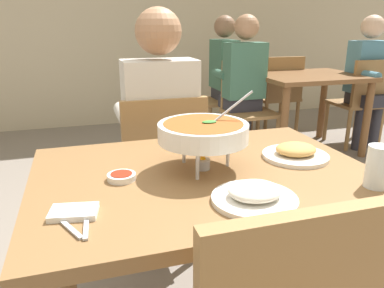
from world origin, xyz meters
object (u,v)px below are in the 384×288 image
(drink_glass, at_px, (378,169))
(patron_bg_left, at_px, (227,71))
(dining_table_main, at_px, (205,206))
(chair_bg_left, at_px, (231,94))
(dining_table_far, at_px, (308,89))
(chair_bg_middle, at_px, (362,98))
(chair_bg_right, at_px, (246,103))
(diner_main, at_px, (159,123))
(chair_bg_corner, at_px, (279,92))
(rice_plate, at_px, (255,195))
(patron_bg_middle, at_px, (369,75))
(patron_bg_right, at_px, (243,78))
(sauce_dish, at_px, (122,177))
(appetizer_plate, at_px, (296,153))
(curry_bowl, at_px, (203,133))
(chair_diner_main, at_px, (162,168))

(drink_glass, xyz_separation_m, patron_bg_left, (0.69, 2.87, -0.08))
(dining_table_main, distance_m, chair_bg_left, 2.83)
(drink_glass, relative_size, chair_bg_left, 0.14)
(dining_table_far, xyz_separation_m, chair_bg_middle, (0.60, -0.07, -0.12))
(dining_table_main, relative_size, chair_bg_left, 1.25)
(chair_bg_right, bearing_deg, dining_table_main, -118.48)
(dining_table_far, bearing_deg, drink_glass, -119.58)
(diner_main, bearing_deg, chair_bg_corner, 45.89)
(rice_plate, xyz_separation_m, chair_bg_left, (1.12, 2.82, -0.28))
(patron_bg_middle, bearing_deg, chair_bg_middle, -177.55)
(patron_bg_right, bearing_deg, sauce_dish, -123.23)
(appetizer_plate, bearing_deg, sauce_dish, -178.43)
(dining_table_main, xyz_separation_m, chair_bg_left, (1.18, 2.57, -0.13))
(appetizer_plate, distance_m, patron_bg_left, 2.69)
(chair_bg_right, xyz_separation_m, patron_bg_right, (-0.05, 0.01, 0.24))
(rice_plate, distance_m, patron_bg_middle, 3.21)
(chair_bg_middle, xyz_separation_m, patron_bg_left, (-1.21, 0.65, 0.24))
(appetizer_plate, bearing_deg, patron_bg_right, 70.64)
(dining_table_far, xyz_separation_m, chair_bg_corner, (-0.03, 0.48, -0.12))
(curry_bowl, xyz_separation_m, sauce_dish, (-0.28, -0.01, -0.12))
(curry_bowl, bearing_deg, sauce_dish, -177.37)
(drink_glass, xyz_separation_m, chair_bg_left, (0.73, 2.83, -0.31))
(curry_bowl, xyz_separation_m, chair_bg_right, (1.13, 2.06, -0.38))
(patron_bg_left, bearing_deg, rice_plate, -110.74)
(dining_table_main, xyz_separation_m, patron_bg_middle, (2.39, 1.95, 0.11))
(diner_main, xyz_separation_m, patron_bg_left, (1.14, 1.88, 0.00))
(rice_plate, relative_size, chair_bg_left, 0.27)
(sauce_dish, distance_m, chair_bg_left, 2.95)
(diner_main, xyz_separation_m, rice_plate, (0.06, -0.98, 0.04))
(appetizer_plate, distance_m, drink_glass, 0.31)
(chair_diner_main, xyz_separation_m, patron_bg_middle, (2.39, 1.26, 0.24))
(chair_bg_corner, bearing_deg, drink_glass, -114.57)
(dining_table_far, height_order, patron_bg_left, patron_bg_left)
(chair_diner_main, bearing_deg, dining_table_far, 37.12)
(patron_bg_right, bearing_deg, chair_bg_corner, 33.04)
(dining_table_main, height_order, chair_bg_left, chair_bg_left)
(chair_bg_middle, bearing_deg, chair_bg_right, 173.99)
(chair_bg_corner, bearing_deg, appetizer_plate, -118.78)
(drink_glass, relative_size, chair_bg_corner, 0.14)
(rice_plate, relative_size, sauce_dish, 2.67)
(sauce_dish, xyz_separation_m, chair_bg_corner, (1.99, 2.49, -0.27))
(sauce_dish, distance_m, drink_glass, 0.78)
(chair_bg_right, relative_size, patron_bg_right, 0.69)
(sauce_dish, relative_size, patron_bg_middle, 0.07)
(patron_bg_left, bearing_deg, drink_glass, -103.44)
(diner_main, xyz_separation_m, drink_glass, (0.45, -0.99, 0.08))
(curry_bowl, xyz_separation_m, rice_plate, (0.06, -0.27, -0.11))
(drink_glass, bearing_deg, dining_table_far, 60.42)
(rice_plate, xyz_separation_m, dining_table_far, (1.69, 2.27, -0.16))
(appetizer_plate, relative_size, chair_bg_corner, 0.27)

